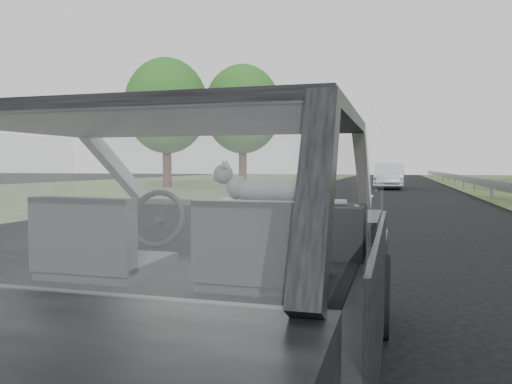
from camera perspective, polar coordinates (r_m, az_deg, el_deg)
The scene contains 9 objects.
subject_car at distance 2.58m, azimuth -6.55°, elevation -8.35°, with size 1.80×4.00×1.45m, color black.
dashboard at distance 3.14m, azimuth -2.22°, elevation -3.99°, with size 1.58×0.45×0.30m, color black.
driver_seat at distance 2.49m, azimuth -17.75°, elevation -5.28°, with size 0.50×0.72×0.42m, color #26262B.
passenger_seat at distance 2.16m, azimuth 0.41°, elevation -6.40°, with size 0.50×0.72×0.42m, color #26262B.
steering_wheel at distance 3.01m, azimuth -11.24°, elevation -3.00°, with size 0.36×0.36×0.04m, color black.
cat at distance 3.06m, azimuth 1.09°, elevation 0.30°, with size 0.60×0.19×0.27m, color slate.
other_car at distance 27.75m, azimuth 15.02°, elevation 1.78°, with size 1.66×4.20×1.38m, color silver.
tree_5 at distance 29.07m, azimuth -10.17°, elevation 7.57°, with size 4.72×4.72×7.15m, color #285F1F, non-canonical shape.
tree_6 at distance 32.00m, azimuth -1.53°, elevation 7.46°, with size 4.91×4.91×7.44m, color #285F1F, non-canonical shape.
Camera 1 is at (0.96, -2.34, 1.23)m, focal length 35.00 mm.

